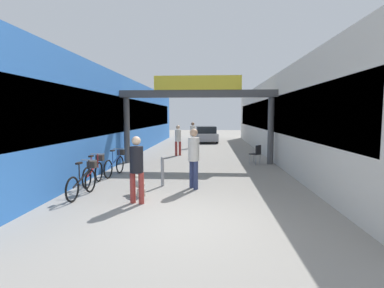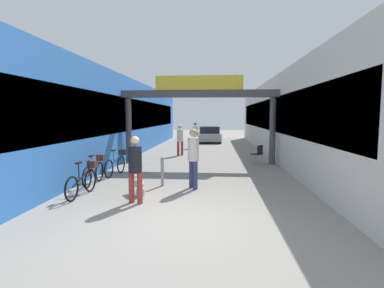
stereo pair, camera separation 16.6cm
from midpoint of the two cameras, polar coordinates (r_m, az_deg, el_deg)
name	(u,v)px [view 2 (the right image)]	position (r m, az deg, el deg)	size (l,w,h in m)	color
ground_plane	(178,221)	(6.56, -1.86, -14.43)	(80.00, 80.00, 0.00)	gray
storefront_left	(115,118)	(18.08, -14.12, 4.79)	(3.00, 26.00, 4.14)	blue
storefront_right	(294,118)	(17.68, 19.06, 4.64)	(3.00, 26.00, 4.14)	beige
arcade_sign_gateway	(199,102)	(13.86, 1.73, 7.96)	(7.40, 0.47, 4.03)	#4C4C4F
pedestrian_with_dog	(135,165)	(7.69, -10.16, -3.98)	(0.41, 0.41, 1.71)	#99332D
pedestrian_companion	(193,154)	(9.08, 0.78, -1.94)	(0.47, 0.47, 1.84)	navy
pedestrian_carrying_crate	(180,138)	(16.66, -2.00, 1.12)	(0.47, 0.47, 1.70)	#99332D
pedestrian_elderly_walking	(195,133)	(20.67, 0.88, 2.10)	(0.36, 0.39, 1.77)	#A5BFE0
dog_on_leash	(138,183)	(8.66, -9.78, -7.27)	(0.58, 0.75, 0.54)	beige
bicycle_black_nearest	(83,180)	(8.91, -19.48, -6.48)	(0.46, 1.69, 0.98)	black
bicycle_red_second	(95,171)	(10.25, -17.59, -4.88)	(0.46, 1.69, 0.98)	black
bicycle_blue_third	(116,163)	(11.59, -13.80, -3.61)	(0.46, 1.69, 0.98)	black
bollard_post_metal	(162,171)	(9.54, -5.18, -5.16)	(0.10, 0.10, 0.94)	gray
cafe_chair_black_nearer	(258,153)	(13.93, 12.79, -1.65)	(0.56, 0.56, 0.89)	gray
parked_car_silver	(209,134)	(25.27, 3.43, 1.84)	(2.09, 4.14, 1.33)	#99999E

